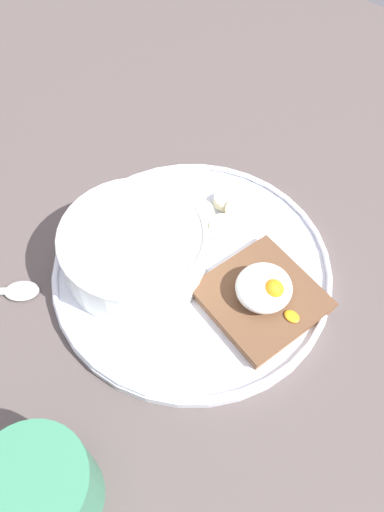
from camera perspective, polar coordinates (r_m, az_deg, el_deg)
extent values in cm
cube|color=#534847|center=(54.05, 0.00, -2.38)|extent=(120.00, 120.00, 2.00)
cylinder|color=white|center=(52.78, 0.00, -1.52)|extent=(29.26, 29.26, 1.00)
torus|color=white|center=(52.10, 0.00, -1.05)|extent=(29.06, 29.06, 0.60)
cylinder|color=white|center=(50.86, -6.57, 0.74)|extent=(14.72, 14.72, 5.02)
torus|color=white|center=(48.83, -6.85, 2.43)|extent=(14.92, 14.92, 0.60)
cylinder|color=beige|center=(51.21, -6.53, 0.47)|extent=(13.32, 13.32, 3.76)
ellipsoid|color=beige|center=(49.84, -6.71, 1.56)|extent=(12.66, 12.66, 1.20)
ellipsoid|color=beige|center=(48.28, -10.42, -1.18)|extent=(1.88, 1.82, 0.68)
ellipsoid|color=tan|center=(49.45, -7.45, 1.59)|extent=(2.18, 2.15, 0.80)
ellipsoid|color=#C4B98D|center=(49.30, -4.99, 1.46)|extent=(0.81, 1.25, 0.53)
ellipsoid|color=#91614E|center=(50.04, -9.50, 1.91)|extent=(1.68, 1.54, 0.60)
cube|color=brown|center=(49.66, 8.00, -4.50)|extent=(12.78, 12.78, 0.30)
cube|color=brown|center=(50.13, 7.93, -4.81)|extent=(12.53, 12.53, 1.29)
ellipsoid|color=white|center=(48.35, 8.21, -3.60)|extent=(5.60, 5.46, 2.86)
sphere|color=orange|center=(47.51, 9.22, -3.84)|extent=(2.15, 2.15, 2.15)
ellipsoid|color=orange|center=(48.69, 11.34, -6.78)|extent=(1.31, 1.65, 0.36)
cylinder|color=#F4E7B0|center=(55.81, 5.50, 4.85)|extent=(4.60, 4.57, 1.74)
cylinder|color=#BEB489|center=(55.28, 5.55, 5.30)|extent=(0.82, 0.81, 0.19)
cylinder|color=#F0E6C1|center=(54.57, 3.43, 3.27)|extent=(4.24, 4.22, 1.40)
cylinder|color=#BBB397|center=(54.04, 3.47, 3.70)|extent=(0.76, 0.76, 0.13)
cylinder|color=#F2E6C0|center=(55.50, 0.78, 4.69)|extent=(4.12, 4.00, 1.79)
cylinder|color=#BDB396|center=(55.08, 0.79, 5.04)|extent=(0.73, 0.72, 0.25)
cylinder|color=#F1EDC3|center=(57.13, 3.79, 6.26)|extent=(3.78, 3.73, 1.35)
cylinder|color=#BCB898|center=(56.82, 3.81, 6.53)|extent=(0.67, 0.67, 0.22)
cylinder|color=#38805E|center=(43.19, -16.84, -24.24)|extent=(8.58, 8.58, 7.62)
cylinder|color=#3F2711|center=(40.44, -17.91, -23.47)|extent=(7.29, 7.29, 0.40)
ellipsoid|color=silver|center=(54.43, -18.88, -3.79)|extent=(4.16, 4.30, 0.70)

